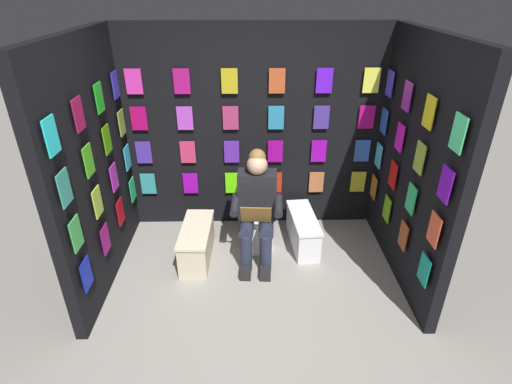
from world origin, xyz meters
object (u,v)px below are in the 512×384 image
object	(u,v)px
person_reading	(257,207)
comic_longbox_near	(303,230)
toilet	(257,218)
comic_longbox_far	(197,243)

from	to	relation	value
person_reading	comic_longbox_near	world-z (taller)	person_reading
comic_longbox_near	toilet	bearing A→B (deg)	-10.05
person_reading	comic_longbox_far	distance (m)	0.76
toilet	person_reading	xyz separation A→B (m)	(0.01, 0.23, 0.27)
toilet	comic_longbox_near	size ratio (longest dim) A/B	1.00
person_reading	comic_longbox_far	xyz separation A→B (m)	(0.64, 0.05, -0.41)
comic_longbox_near	comic_longbox_far	size ratio (longest dim) A/B	1.01
person_reading	comic_longbox_near	xyz separation A→B (m)	(-0.52, -0.18, -0.41)
toilet	comic_longbox_near	xyz separation A→B (m)	(-0.51, 0.05, -0.14)
comic_longbox_far	toilet	bearing A→B (deg)	-155.03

